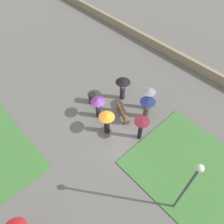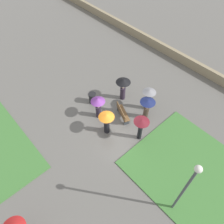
# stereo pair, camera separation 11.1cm
# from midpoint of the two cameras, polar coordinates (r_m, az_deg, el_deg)

# --- Properties ---
(ground_plane) EXTENTS (90.00, 90.00, 0.00)m
(ground_plane) POSITION_cam_midpoint_polar(r_m,az_deg,el_deg) (15.17, 1.05, -3.96)
(ground_plane) COLOR #66635E
(lawn_patch_near) EXTENTS (6.85, 6.08, 0.06)m
(lawn_patch_near) POSITION_cam_midpoint_polar(r_m,az_deg,el_deg) (14.34, 20.16, -14.08)
(lawn_patch_near) COLOR #427A38
(lawn_patch_near) RESTS_ON ground_plane
(parapet_wall) EXTENTS (45.00, 0.35, 0.82)m
(parapet_wall) POSITION_cam_midpoint_polar(r_m,az_deg,el_deg) (20.59, 20.98, 11.32)
(parapet_wall) COLOR gray
(parapet_wall) RESTS_ON ground_plane
(park_bench) EXTENTS (1.64, 1.01, 0.90)m
(park_bench) POSITION_cam_midpoint_polar(r_m,az_deg,el_deg) (15.37, 2.92, -0.23)
(park_bench) COLOR brown
(park_bench) RESTS_ON ground_plane
(lamp_post) EXTENTS (0.32, 0.32, 4.83)m
(lamp_post) POSITION_cam_midpoint_polar(r_m,az_deg,el_deg) (10.43, 19.32, -17.66)
(lamp_post) COLOR #474C51
(lamp_post) RESTS_ON ground_plane
(trash_bin) EXTENTS (0.57, 0.57, 0.87)m
(trash_bin) POSITION_cam_midpoint_polar(r_m,az_deg,el_deg) (16.40, -4.92, 3.65)
(trash_bin) COLOR #232326
(trash_bin) RESTS_ON ground_plane
(crowd_person_purple) EXTENTS (0.99, 0.99, 1.81)m
(crowd_person_purple) POSITION_cam_midpoint_polar(r_m,az_deg,el_deg) (14.86, -3.44, 2.00)
(crowd_person_purple) COLOR #2D2333
(crowd_person_purple) RESTS_ON ground_plane
(crowd_person_orange) EXTENTS (1.03, 1.03, 1.81)m
(crowd_person_orange) POSITION_cam_midpoint_polar(r_m,az_deg,el_deg) (13.95, -1.20, -2.12)
(crowd_person_orange) COLOR black
(crowd_person_orange) RESTS_ON ground_plane
(crowd_person_grey) EXTENTS (0.95, 0.95, 1.87)m
(crowd_person_grey) POSITION_cam_midpoint_polar(r_m,az_deg,el_deg) (15.54, 9.73, 4.10)
(crowd_person_grey) COLOR black
(crowd_person_grey) RESTS_ON ground_plane
(crowd_person_navy) EXTENTS (1.05, 1.05, 1.79)m
(crowd_person_navy) POSITION_cam_midpoint_polar(r_m,az_deg,el_deg) (14.98, 9.36, 1.58)
(crowd_person_navy) COLOR #47382D
(crowd_person_navy) RESTS_ON ground_plane
(crowd_person_black) EXTENTS (1.08, 1.08, 1.91)m
(crowd_person_black) POSITION_cam_midpoint_polar(r_m,az_deg,el_deg) (16.02, 3.12, 6.98)
(crowd_person_black) COLOR #2D2333
(crowd_person_black) RESTS_ON ground_plane
(crowd_person_maroon) EXTENTS (0.99, 0.99, 1.95)m
(crowd_person_maroon) POSITION_cam_midpoint_polar(r_m,az_deg,el_deg) (13.64, 7.83, -3.36)
(crowd_person_maroon) COLOR black
(crowd_person_maroon) RESTS_ON ground_plane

